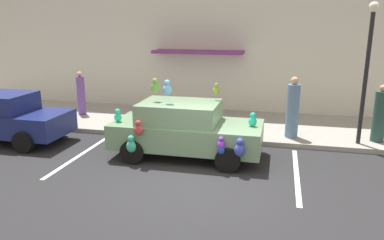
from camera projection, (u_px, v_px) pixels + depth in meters
name	position (u px, v px, depth m)	size (l,w,h in m)	color
ground_plane	(196.00, 181.00, 8.80)	(60.00, 60.00, 0.00)	#262628
sidewalk	(226.00, 124.00, 13.49)	(24.00, 4.00, 0.15)	gray
storefront_building	(236.00, 35.00, 14.72)	(24.00, 1.25, 6.40)	beige
parking_stripe_front	(297.00, 174.00, 9.21)	(0.12, 3.60, 0.01)	silver
parking_stripe_rear	(80.00, 155.00, 10.56)	(0.12, 3.60, 0.01)	silver
plush_covered_car	(185.00, 129.00, 10.28)	(4.13, 2.12, 2.19)	gray
parked_sedan_behind	(3.00, 117.00, 11.64)	(4.08, 1.89, 1.54)	navy
teddy_bear_on_sidewalk	(162.00, 119.00, 12.75)	(0.34, 0.28, 0.64)	#9E723D
street_lamp_post	(368.00, 60.00, 10.49)	(0.28, 0.28, 4.07)	black
pedestrian_near_shopfront	(380.00, 116.00, 11.12)	(0.39, 0.39, 1.74)	#284842
pedestrian_walking_past	(293.00, 110.00, 11.52)	(0.39, 0.39, 1.91)	slate
pedestrian_by_lamp	(81.00, 95.00, 14.45)	(0.31, 0.31, 1.70)	#6F489D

